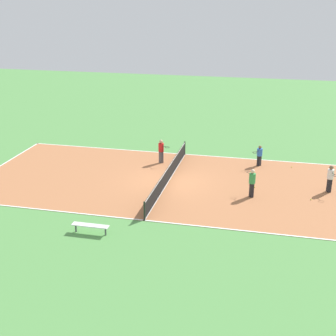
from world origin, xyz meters
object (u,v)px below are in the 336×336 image
object	(u,v)px
player_near_blue	(259,154)
tennis_ball_right_alley	(311,199)
player_near_white	(330,177)
bench	(90,226)
tennis_net	(168,174)
tennis_ball_far_baseline	(255,187)
player_far_green	(252,181)
tennis_ball_midcourt	(292,167)
player_coach_red	(161,150)

from	to	relation	value
player_near_blue	tennis_ball_right_alley	size ratio (longest dim) A/B	20.52
player_near_white	player_near_blue	xyz separation A→B (m)	(-3.60, -4.15, -0.14)
bench	tennis_net	bearing A→B (deg)	73.74
bench	tennis_ball_far_baseline	distance (m)	10.48
player_near_white	tennis_ball_right_alley	xyz separation A→B (m)	(1.43, -1.05, -0.89)
player_near_blue	tennis_ball_right_alley	bearing A→B (deg)	61.39
player_far_green	tennis_ball_midcourt	xyz separation A→B (m)	(-5.43, 2.33, -0.91)
player_near_white	player_coach_red	world-z (taller)	player_coach_red
bench	player_coach_red	size ratio (longest dim) A/B	1.12
player_near_white	tennis_ball_far_baseline	world-z (taller)	player_near_white
player_coach_red	tennis_ball_far_baseline	bearing A→B (deg)	7.80
tennis_ball_midcourt	player_near_white	bearing A→B (deg)	28.25
player_near_blue	tennis_ball_midcourt	distance (m)	2.28
bench	player_near_white	world-z (taller)	player_near_white
bench	player_near_blue	xyz separation A→B (m)	(-11.39, 7.38, 0.41)
player_near_white	tennis_ball_midcourt	xyz separation A→B (m)	(-3.72, -2.00, -0.89)
tennis_net	tennis_ball_far_baseline	distance (m)	5.24
tennis_ball_far_baseline	player_far_green	bearing A→B (deg)	-5.09
player_coach_red	player_far_green	bearing A→B (deg)	-2.06
tennis_net	player_near_blue	distance (m)	6.70
tennis_ball_right_alley	player_near_blue	bearing A→B (deg)	-148.36
player_coach_red	tennis_ball_right_alley	distance (m)	10.47
player_near_white	player_near_blue	size ratio (longest dim) A/B	1.16
bench	player_near_white	size ratio (longest dim) A/B	1.12
player_near_white	player_near_blue	bearing A→B (deg)	-151.19
player_near_white	player_far_green	xyz separation A→B (m)	(1.71, -4.33, 0.02)
player_coach_red	tennis_ball_right_alley	size ratio (longest dim) A/B	23.79
bench	tennis_ball_right_alley	distance (m)	12.27
player_near_white	player_coach_red	bearing A→B (deg)	-124.45
bench	player_far_green	size ratio (longest dim) A/B	1.10
player_far_green	tennis_net	bearing A→B (deg)	55.35
player_far_green	tennis_ball_far_baseline	world-z (taller)	player_far_green
bench	tennis_ball_midcourt	xyz separation A→B (m)	(-11.52, 9.53, -0.34)
tennis_ball_right_alley	player_near_white	bearing A→B (deg)	143.71
player_near_white	tennis_ball_midcourt	world-z (taller)	player_near_white
tennis_net	tennis_ball_right_alley	size ratio (longest dim) A/B	156.67
tennis_net	tennis_ball_right_alley	distance (m)	8.43
player_near_white	tennis_ball_midcourt	bearing A→B (deg)	-171.97
player_coach_red	player_near_blue	bearing A→B (deg)	40.85
bench	tennis_ball_midcourt	world-z (taller)	bench
player_near_white	tennis_ball_far_baseline	size ratio (longest dim) A/B	23.74
player_near_blue	player_far_green	distance (m)	5.31
tennis_ball_far_baseline	tennis_ball_right_alley	bearing A→B (deg)	70.50
player_coach_red	tennis_ball_far_baseline	xyz separation A→B (m)	(3.01, 6.42, -0.89)
bench	player_near_blue	bearing A→B (deg)	57.06
player_near_white	tennis_ball_right_alley	bearing A→B (deg)	-56.51
player_near_blue	player_near_white	bearing A→B (deg)	78.78
tennis_ball_right_alley	player_coach_red	bearing A→B (deg)	-113.29
tennis_net	player_coach_red	world-z (taller)	player_coach_red
bench	tennis_ball_far_baseline	xyz separation A→B (m)	(-7.48, 7.33, -0.34)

